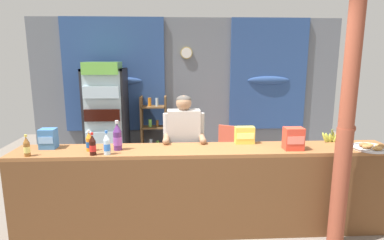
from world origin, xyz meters
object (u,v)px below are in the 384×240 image
stall_counter (206,184)px  snack_box_crackers (293,139)px  shopkeeper (184,140)px  plastic_lawn_chair (233,145)px  drink_fridge (106,112)px  soda_bottle_orange_soda (89,142)px  timber_post (345,133)px  soda_bottle_grape_soda (117,138)px  pastry_tray (370,147)px  banana_bunch (331,137)px  soda_bottle_cola (93,146)px  soda_bottle_iced_tea (27,147)px  snack_box_instant_noodle (245,135)px  bottle_shelf_rack (154,129)px  soda_bottle_water (107,144)px  snack_box_biscuit (48,139)px

stall_counter → snack_box_crackers: snack_box_crackers is taller
shopkeeper → snack_box_crackers: shopkeeper is taller
stall_counter → plastic_lawn_chair: bearing=71.4°
shopkeeper → stall_counter: bearing=-67.9°
drink_fridge → soda_bottle_orange_soda: (0.28, -2.18, 0.04)m
plastic_lawn_chair → timber_post: bearing=-72.1°
soda_bottle_grape_soda → pastry_tray: 2.78m
timber_post → soda_bottle_orange_soda: size_ratio=11.13×
stall_counter → plastic_lawn_chair: (0.65, 1.92, -0.11)m
banana_bunch → soda_bottle_cola: bearing=-172.3°
soda_bottle_iced_tea → pastry_tray: size_ratio=0.59×
shopkeeper → soda_bottle_iced_tea: shopkeeper is taller
shopkeeper → soda_bottle_iced_tea: (-1.62, -0.63, 0.12)m
shopkeeper → snack_box_crackers: size_ratio=6.22×
soda_bottle_iced_tea → snack_box_instant_noodle: (2.33, 0.37, 0.00)m
soda_bottle_grape_soda → soda_bottle_iced_tea: size_ratio=1.45×
bottle_shelf_rack → snack_box_instant_noodle: (1.21, -2.18, 0.42)m
pastry_tray → timber_post: bearing=-149.2°
soda_bottle_water → soda_bottle_cola: (-0.14, -0.01, -0.01)m
stall_counter → snack_box_instant_noodle: size_ratio=18.75×
soda_bottle_orange_soda → snack_box_instant_noodle: bearing=6.9°
snack_box_instant_noodle → snack_box_biscuit: bearing=-177.9°
drink_fridge → soda_bottle_grape_soda: bearing=-74.8°
soda_bottle_grape_soda → banana_bunch: (2.49, 0.19, -0.08)m
stall_counter → snack_box_instant_noodle: 0.74m
stall_counter → soda_bottle_orange_soda: (-1.26, 0.09, 0.47)m
plastic_lawn_chair → shopkeeper: size_ratio=0.56×
snack_box_instant_noodle → timber_post: bearing=-33.8°
timber_post → plastic_lawn_chair: size_ratio=2.99×
banana_bunch → soda_bottle_water: bearing=-172.1°
shopkeeper → snack_box_crackers: 1.31m
soda_bottle_grape_soda → snack_box_instant_noodle: soda_bottle_grape_soda is taller
soda_bottle_water → soda_bottle_iced_tea: (-0.81, -0.02, -0.01)m
stall_counter → banana_bunch: (1.53, 0.30, 0.44)m
snack_box_crackers → snack_box_biscuit: snack_box_crackers is taller
snack_box_crackers → snack_box_biscuit: size_ratio=1.11×
timber_post → shopkeeper: size_ratio=1.69×
timber_post → soda_bottle_water: bearing=174.4°
soda_bottle_orange_soda → soda_bottle_cola: size_ratio=0.97×
plastic_lawn_chair → shopkeeper: (-0.87, -1.36, 0.47)m
shopkeeper → snack_box_biscuit: size_ratio=6.90×
snack_box_instant_noodle → snack_box_crackers: (0.48, -0.28, 0.02)m
soda_bottle_grape_soda → soda_bottle_orange_soda: size_ratio=1.42×
plastic_lawn_chair → bottle_shelf_rack: bearing=157.9°
bottle_shelf_rack → pastry_tray: bottle_shelf_rack is taller
shopkeeper → snack_box_biscuit: shopkeeper is taller
snack_box_crackers → soda_bottle_orange_soda: bearing=178.3°
stall_counter → timber_post: 1.53m
pastry_tray → drink_fridge: bearing=145.8°
soda_bottle_orange_soda → snack_box_instant_noodle: size_ratio=1.03×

